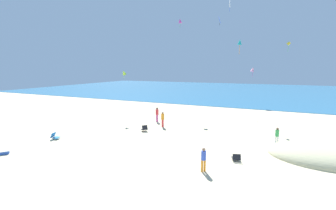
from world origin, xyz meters
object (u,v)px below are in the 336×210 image
(beach_chair_mid_beach, at_px, (55,136))
(kite_teal, at_px, (240,42))
(beach_chair_far_left, at_px, (236,158))
(kite_lime, at_px, (124,73))
(kite_blue, at_px, (220,20))
(person_1, at_px, (157,114))
(cooler_box, at_px, (5,153))
(person_0, at_px, (163,118))
(person_2, at_px, (277,135))
(kite_pink, at_px, (253,69))
(beach_chair_far_right, at_px, (144,128))
(person_3, at_px, (204,158))
(kite_magenta, at_px, (180,21))
(kite_white, at_px, (230,4))
(kite_yellow, at_px, (289,44))

(beach_chair_mid_beach, distance_m, kite_teal, 20.33)
(beach_chair_far_left, xyz_separation_m, kite_lime, (-14.25, 7.73, 5.41))
(beach_chair_mid_beach, distance_m, kite_blue, 28.58)
(beach_chair_mid_beach, bearing_deg, person_1, 46.62)
(cooler_box, height_order, person_0, person_0)
(kite_lime, xyz_separation_m, kite_teal, (12.82, 2.87, 3.24))
(kite_lime, bearing_deg, person_2, -10.01)
(kite_pink, bearing_deg, beach_chair_far_right, -111.62)
(person_3, bearing_deg, beach_chair_far_left, -67.40)
(person_3, height_order, kite_pink, kite_pink)
(kite_lime, relative_size, kite_teal, 0.67)
(beach_chair_far_left, xyz_separation_m, kite_pink, (-0.90, 24.92, 5.74))
(cooler_box, height_order, kite_blue, kite_blue)
(person_3, bearing_deg, person_1, 5.38)
(beach_chair_far_right, relative_size, person_0, 0.49)
(kite_magenta, bearing_deg, kite_white, 7.62)
(beach_chair_far_left, relative_size, kite_yellow, 0.48)
(person_1, height_order, kite_yellow, kite_yellow)
(kite_blue, xyz_separation_m, kite_lime, (-8.24, -14.22, -7.97))
(beach_chair_mid_beach, height_order, person_2, person_2)
(beach_chair_far_left, relative_size, kite_lime, 0.71)
(person_3, relative_size, kite_lime, 1.41)
(person_3, height_order, kite_lime, kite_lime)
(cooler_box, xyz_separation_m, person_1, (5.55, 13.55, 0.85))
(kite_blue, height_order, kite_lime, kite_blue)
(kite_yellow, bearing_deg, person_3, -101.81)
(beach_chair_mid_beach, bearing_deg, person_3, -17.89)
(person_0, distance_m, person_3, 10.84)
(kite_teal, bearing_deg, cooler_box, -131.04)
(person_3, bearing_deg, beach_chair_mid_beach, 52.99)
(beach_chair_mid_beach, height_order, person_0, person_0)
(beach_chair_far_left, distance_m, person_1, 12.78)
(kite_teal, bearing_deg, kite_white, 110.66)
(beach_chair_far_right, relative_size, kite_magenta, 0.63)
(beach_chair_far_right, distance_m, person_3, 9.87)
(cooler_box, distance_m, kite_pink, 34.32)
(cooler_box, bearing_deg, person_2, 29.80)
(beach_chair_far_left, relative_size, kite_pink, 0.45)
(person_0, distance_m, person_1, 2.47)
(kite_blue, bearing_deg, kite_pink, 30.15)
(beach_chair_far_left, xyz_separation_m, kite_yellow, (4.01, 24.50, 9.55))
(beach_chair_mid_beach, relative_size, kite_teal, 0.49)
(beach_chair_far_left, bearing_deg, cooler_box, 92.82)
(cooler_box, height_order, kite_magenta, kite_magenta)
(kite_pink, bearing_deg, person_3, -91.49)
(beach_chair_far_left, relative_size, person_2, 0.52)
(beach_chair_far_right, distance_m, kite_pink, 23.41)
(kite_yellow, bearing_deg, cooler_box, -122.98)
(beach_chair_far_right, distance_m, kite_magenta, 16.96)
(kite_pink, distance_m, kite_teal, 14.62)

